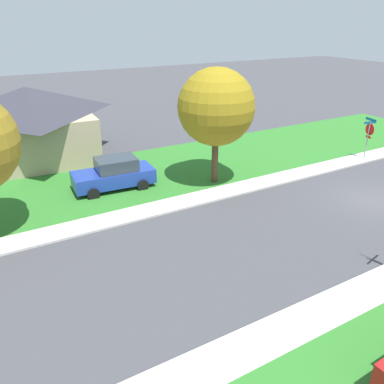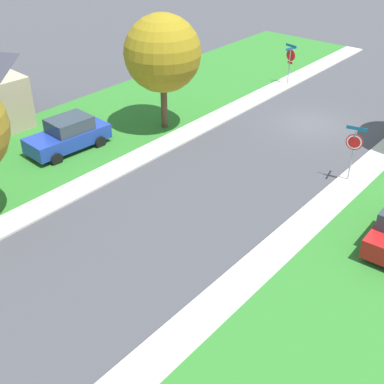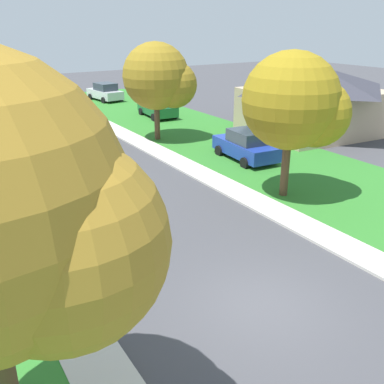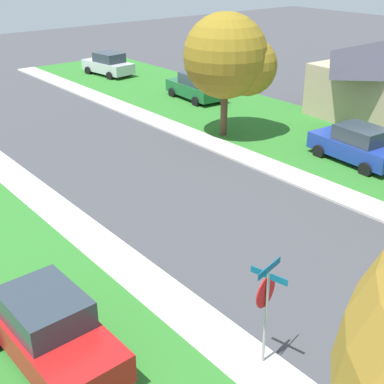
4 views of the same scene
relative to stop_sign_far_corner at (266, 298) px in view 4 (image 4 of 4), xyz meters
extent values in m
cube|color=beige|center=(9.14, 7.30, -1.84)|extent=(1.40, 56.00, 0.10)
cube|color=#2D7528|center=(13.84, 7.30, -1.85)|extent=(8.00, 56.00, 0.08)
cube|color=beige|center=(-0.26, 7.30, -1.84)|extent=(1.40, 56.00, 0.10)
cylinder|color=#9E9EA3|center=(0.01, -0.03, -0.59)|extent=(0.07, 0.07, 2.60)
cylinder|color=red|center=(0.00, 0.02, 0.16)|extent=(0.75, 0.20, 0.76)
cylinder|color=white|center=(-0.01, 0.04, 0.16)|extent=(0.65, 0.15, 0.67)
cylinder|color=red|center=(-0.01, 0.04, 0.16)|extent=(0.53, 0.12, 0.55)
cube|color=#0F5B84|center=(0.01, -0.03, 0.80)|extent=(0.90, 0.22, 0.16)
cube|color=#0F5B84|center=(0.01, -0.03, 0.61)|extent=(0.22, 0.90, 0.16)
cube|color=#1E6033|center=(13.83, 19.36, -1.19)|extent=(2.11, 4.42, 0.76)
cube|color=#2D3842|center=(13.82, 19.16, -0.47)|extent=(1.75, 2.21, 0.68)
cylinder|color=black|center=(13.03, 20.75, -1.57)|extent=(0.29, 0.66, 0.64)
cylinder|color=black|center=(14.83, 20.62, -1.57)|extent=(0.29, 0.66, 0.64)
cylinder|color=black|center=(12.84, 18.09, -1.57)|extent=(0.29, 0.66, 0.64)
cylinder|color=black|center=(14.63, 17.96, -1.57)|extent=(0.29, 0.66, 0.64)
cube|color=#1E389E|center=(12.58, 6.34, -1.19)|extent=(2.12, 4.43, 0.76)
cube|color=#2D3842|center=(12.56, 6.14, -0.47)|extent=(1.76, 2.22, 0.68)
cylinder|color=black|center=(11.78, 7.73, -1.57)|extent=(0.29, 0.66, 0.64)
cylinder|color=black|center=(13.58, 7.60, -1.57)|extent=(0.29, 0.66, 0.64)
cylinder|color=black|center=(11.58, 5.08, -1.57)|extent=(0.29, 0.66, 0.64)
cube|color=red|center=(-3.76, 3.21, -1.19)|extent=(1.95, 4.36, 0.76)
cube|color=#2D3842|center=(-3.77, 3.41, -0.47)|extent=(1.67, 2.15, 0.68)
cylinder|color=black|center=(-2.82, 1.91, -1.57)|extent=(0.26, 0.65, 0.64)
cylinder|color=black|center=(-2.91, 4.57, -1.57)|extent=(0.26, 0.65, 0.64)
cube|color=silver|center=(13.12, 29.03, -1.19)|extent=(2.33, 4.49, 0.76)
cube|color=#2D3842|center=(13.15, 28.83, -0.47)|extent=(1.85, 2.28, 0.68)
cylinder|color=black|center=(12.06, 30.24, -1.57)|extent=(0.32, 0.67, 0.64)
cylinder|color=black|center=(13.85, 30.46, -1.57)|extent=(0.32, 0.67, 0.64)
cylinder|color=black|center=(12.40, 27.59, -1.57)|extent=(0.32, 0.67, 0.64)
cylinder|color=black|center=(14.18, 27.82, -1.57)|extent=(0.32, 0.67, 0.64)
cylinder|color=#4C3823|center=(10.45, 12.91, -0.55)|extent=(0.36, 0.36, 2.67)
sphere|color=olive|center=(10.45, 12.91, 2.25)|extent=(4.20, 4.20, 4.20)
sphere|color=olive|center=(11.40, 12.28, 1.73)|extent=(2.94, 2.94, 2.94)
cube|color=#51331E|center=(20.87, 12.64, -0.84)|extent=(1.00, 0.13, 2.10)
camera|label=1|loc=(-6.76, 12.61, 6.76)|focal=37.01mm
camera|label=2|loc=(-7.63, 20.53, 10.26)|focal=47.72mm
camera|label=3|loc=(-2.58, -12.36, 5.53)|focal=41.06mm
camera|label=4|loc=(-7.32, -6.42, 7.10)|focal=49.17mm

